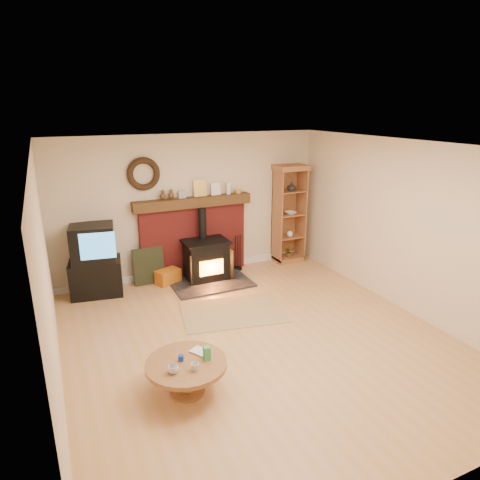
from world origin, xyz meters
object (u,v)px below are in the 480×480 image
wood_stove (207,261)px  tv_unit (95,262)px  coffee_table (187,368)px  curio_cabinet (288,214)px

wood_stove → tv_unit: size_ratio=1.15×
wood_stove → coffee_table: size_ratio=1.55×
tv_unit → curio_cabinet: (3.77, 0.09, 0.40)m
wood_stove → curio_cabinet: size_ratio=0.71×
curio_cabinet → coffee_table: bearing=-134.7°
tv_unit → coffee_table: bearing=-79.7°
wood_stove → curio_cabinet: bearing=8.5°
wood_stove → curio_cabinet: curio_cabinet is taller
coffee_table → wood_stove: bearing=65.7°
tv_unit → coffee_table: tv_unit is taller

